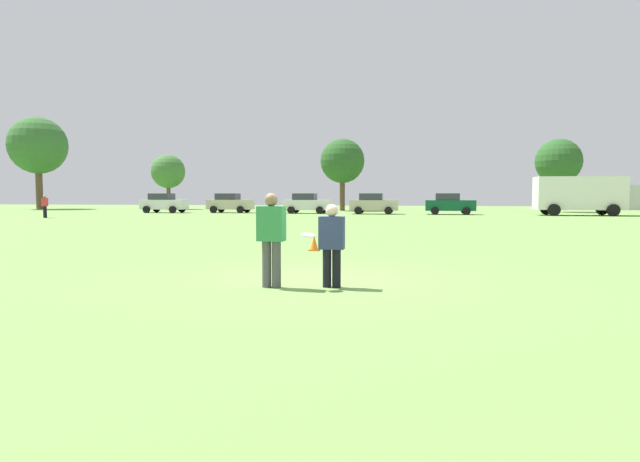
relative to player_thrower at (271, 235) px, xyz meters
The scene contains 16 objects.
ground_plane 1.49m from the player_thrower, 50.56° to the left, with size 146.28×146.28×0.00m, color #6B9347.
player_thrower is the anchor object (origin of this frame).
player_defender 1.12m from the player_thrower, 10.09° to the left, with size 0.46×0.27×1.55m.
frisbee 0.70m from the player_thrower, ahead, with size 0.27×0.27×0.09m.
traffic_cone 6.73m from the player_thrower, 93.53° to the left, with size 0.32×0.32×0.48m.
parked_car_near_left 43.52m from the player_thrower, 118.24° to the left, with size 4.22×2.25×1.82m.
parked_car_mid_left 41.98m from the player_thrower, 110.14° to the left, with size 4.22×2.25×1.82m.
parked_car_center 39.41m from the player_thrower, 100.13° to the left, with size 4.22×2.25×1.82m.
parked_car_mid_right 38.34m from the player_thrower, 91.27° to the left, with size 4.22×2.25×1.82m.
parked_car_near_right 38.80m from the player_thrower, 81.57° to the left, with size 4.22×2.25×1.82m.
box_truck 41.34m from the player_thrower, 66.28° to the left, with size 8.52×3.07×3.18m.
bystander_far_jogger 35.86m from the player_thrower, 132.51° to the left, with size 0.30×0.48×1.69m.
tree_west_oak 63.65m from the player_thrower, 130.40° to the left, with size 6.66×6.66×10.82m.
tree_west_maple 56.13m from the player_thrower, 117.10° to the left, with size 3.91×3.91×6.36m.
tree_center_elm 48.08m from the player_thrower, 95.78° to the left, with size 4.68×4.68×7.60m.
tree_east_birch 49.73m from the player_thrower, 70.51° to the left, with size 4.40×4.40×7.15m.
Camera 1 is at (1.86, -10.58, 1.72)m, focal length 30.54 mm.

